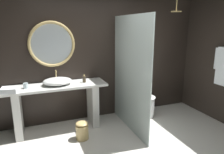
{
  "coord_description": "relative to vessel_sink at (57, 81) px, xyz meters",
  "views": [
    {
      "loc": [
        -1.19,
        -2.2,
        1.93
      ],
      "look_at": [
        0.04,
        1.0,
        1.08
      ],
      "focal_mm": 33.2,
      "sensor_mm": 36.0,
      "label": 1
    }
  ],
  "objects": [
    {
      "name": "tumbler_cup",
      "position": [
        -0.54,
        -0.03,
        -0.02
      ],
      "size": [
        0.08,
        0.08,
        0.1
      ],
      "primitive_type": "cylinder",
      "color": "silver",
      "rests_on": "vanity_counter"
    },
    {
      "name": "shower_glass_panel",
      "position": [
        1.25,
        -0.44,
        0.11
      ],
      "size": [
        0.02,
        1.47,
        2.11
      ],
      "primitive_type": "cube",
      "color": "silver",
      "rests_on": "ground_plane"
    },
    {
      "name": "soap_dispenser",
      "position": [
        0.5,
        -0.01,
        -0.0
      ],
      "size": [
        0.06,
        0.06,
        0.15
      ],
      "color": "#3D3323",
      "rests_on": "vanity_counter"
    },
    {
      "name": "folded_hand_towel",
      "position": [
        -0.79,
        -0.19,
        -0.03
      ],
      "size": [
        0.29,
        0.24,
        0.08
      ],
      "primitive_type": "cube",
      "rotation": [
        0.0,
        0.0,
        -0.21
      ],
      "color": "white",
      "rests_on": "vanity_counter"
    },
    {
      "name": "vessel_sink",
      "position": [
        0.0,
        0.0,
        0.0
      ],
      "size": [
        0.53,
        0.43,
        0.24
      ],
      "color": "white",
      "rests_on": "vanity_counter"
    },
    {
      "name": "round_wall_mirror",
      "position": [
        -0.03,
        0.25,
        0.65
      ],
      "size": [
        0.85,
        0.05,
        0.85
      ],
      "color": "tan"
    },
    {
      "name": "rain_shower_head",
      "position": [
        2.35,
        -0.21,
        1.28
      ],
      "size": [
        0.21,
        0.21,
        0.31
      ],
      "color": "tan"
    },
    {
      "name": "vanity_counter",
      "position": [
        -0.03,
        -0.01,
        -0.39
      ],
      "size": [
        1.83,
        0.56,
        0.87
      ],
      "color": "silver",
      "rests_on": "ground_plane"
    },
    {
      "name": "back_wall_panel",
      "position": [
        0.82,
        0.34,
        0.36
      ],
      "size": [
        4.8,
        0.1,
        2.6
      ],
      "primitive_type": "cube",
      "color": "black",
      "rests_on": "ground_plane"
    },
    {
      "name": "waste_bin",
      "position": [
        0.31,
        -0.53,
        -0.78
      ],
      "size": [
        0.22,
        0.22,
        0.32
      ],
      "color": "tan",
      "rests_on": "ground_plane"
    },
    {
      "name": "toilet",
      "position": [
        1.8,
        -0.0,
        -0.67
      ],
      "size": [
        0.44,
        0.64,
        0.59
      ],
      "color": "white",
      "rests_on": "ground_plane"
    }
  ]
}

